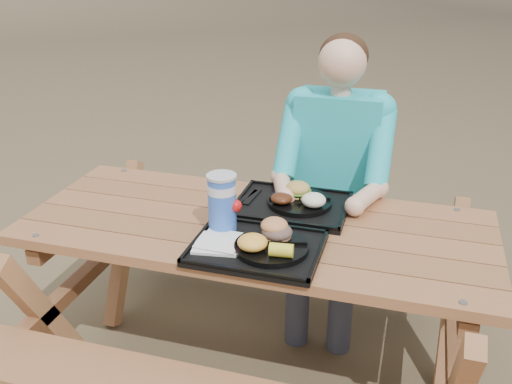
# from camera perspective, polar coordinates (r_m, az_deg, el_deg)

# --- Properties ---
(ground) EXTENTS (60.00, 60.00, 0.00)m
(ground) POSITION_cam_1_polar(r_m,az_deg,el_deg) (2.63, 0.00, -17.76)
(ground) COLOR #999999
(ground) RESTS_ON ground
(picnic_table) EXTENTS (1.80, 1.49, 0.75)m
(picnic_table) POSITION_cam_1_polar(r_m,az_deg,el_deg) (2.40, 0.00, -11.07)
(picnic_table) COLOR #999999
(picnic_table) RESTS_ON ground
(tray_near) EXTENTS (0.45, 0.35, 0.02)m
(tray_near) POSITION_cam_1_polar(r_m,az_deg,el_deg) (2.01, 0.06, -5.73)
(tray_near) COLOR black
(tray_near) RESTS_ON picnic_table
(tray_far) EXTENTS (0.45, 0.35, 0.02)m
(tray_far) POSITION_cam_1_polar(r_m,az_deg,el_deg) (2.32, 3.60, -1.46)
(tray_far) COLOR black
(tray_far) RESTS_ON picnic_table
(plate_near) EXTENTS (0.26, 0.26, 0.02)m
(plate_near) POSITION_cam_1_polar(r_m,az_deg,el_deg) (1.98, 1.56, -5.52)
(plate_near) COLOR black
(plate_near) RESTS_ON tray_near
(plate_far) EXTENTS (0.26, 0.26, 0.02)m
(plate_far) POSITION_cam_1_polar(r_m,az_deg,el_deg) (2.31, 4.39, -1.00)
(plate_far) COLOR black
(plate_far) RESTS_ON tray_far
(napkin_stack) EXTENTS (0.18, 0.18, 0.02)m
(napkin_stack) POSITION_cam_1_polar(r_m,az_deg,el_deg) (2.01, -3.86, -5.08)
(napkin_stack) COLOR white
(napkin_stack) RESTS_ON tray_near
(soda_cup) EXTENTS (0.10, 0.10, 0.21)m
(soda_cup) POSITION_cam_1_polar(r_m,az_deg,el_deg) (2.07, -3.41, -1.21)
(soda_cup) COLOR blue
(soda_cup) RESTS_ON tray_near
(condiment_bbq) EXTENTS (0.04, 0.04, 0.03)m
(condiment_bbq) POSITION_cam_1_polar(r_m,az_deg,el_deg) (2.11, 1.03, -3.45)
(condiment_bbq) COLOR #321005
(condiment_bbq) RESTS_ON tray_near
(condiment_mustard) EXTENTS (0.04, 0.04, 0.03)m
(condiment_mustard) POSITION_cam_1_polar(r_m,az_deg,el_deg) (2.09, 2.42, -3.73)
(condiment_mustard) COLOR yellow
(condiment_mustard) RESTS_ON tray_near
(sandwich) EXTENTS (0.10, 0.10, 0.11)m
(sandwich) POSITION_cam_1_polar(r_m,az_deg,el_deg) (2.00, 2.12, -3.22)
(sandwich) COLOR #D1824A
(sandwich) RESTS_ON plate_near
(mac_cheese) EXTENTS (0.10, 0.10, 0.05)m
(mac_cheese) POSITION_cam_1_polar(r_m,az_deg,el_deg) (1.93, -0.35, -5.06)
(mac_cheese) COLOR #FFBE43
(mac_cheese) RESTS_ON plate_near
(corn_cob) EXTENTS (0.09, 0.09, 0.05)m
(corn_cob) POSITION_cam_1_polar(r_m,az_deg,el_deg) (1.89, 2.54, -5.83)
(corn_cob) COLOR yellow
(corn_cob) RESTS_ON plate_near
(cutlery_far) EXTENTS (0.04, 0.16, 0.01)m
(cutlery_far) POSITION_cam_1_polar(r_m,az_deg,el_deg) (2.37, -0.40, -0.47)
(cutlery_far) COLOR black
(cutlery_far) RESTS_ON tray_far
(burger) EXTENTS (0.10, 0.10, 0.09)m
(burger) POSITION_cam_1_polar(r_m,az_deg,el_deg) (2.32, 4.20, 0.67)
(burger) COLOR gold
(burger) RESTS_ON plate_far
(baked_beans) EXTENTS (0.09, 0.09, 0.04)m
(baked_beans) POSITION_cam_1_polar(r_m,az_deg,el_deg) (2.27, 2.58, -0.64)
(baked_beans) COLOR #4D220F
(baked_beans) RESTS_ON plate_far
(potato_salad) EXTENTS (0.10, 0.10, 0.05)m
(potato_salad) POSITION_cam_1_polar(r_m,az_deg,el_deg) (2.25, 5.79, -0.81)
(potato_salad) COLOR white
(potato_salad) RESTS_ON plate_far
(diner) EXTENTS (0.48, 0.84, 1.28)m
(diner) POSITION_cam_1_polar(r_m,az_deg,el_deg) (2.73, 7.84, -0.36)
(diner) COLOR teal
(diner) RESTS_ON ground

